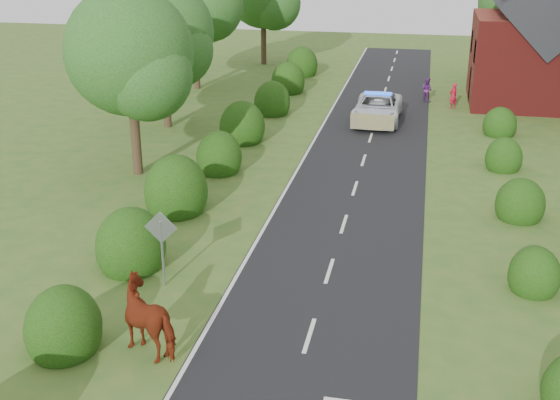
% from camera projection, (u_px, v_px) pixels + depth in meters
% --- Properties ---
extents(ground, '(120.00, 120.00, 0.00)m').
position_uv_depth(ground, '(309.00, 336.00, 19.50)').
color(ground, '#386023').
extents(road, '(6.00, 70.00, 0.02)m').
position_uv_depth(road, '(362.00, 167.00, 33.17)').
color(road, black).
rests_on(road, ground).
extents(road_markings, '(4.96, 70.00, 0.01)m').
position_uv_depth(road_markings, '(322.00, 179.00, 31.58)').
color(road_markings, white).
rests_on(road_markings, road).
extents(hedgerow_left, '(2.75, 50.41, 3.00)m').
position_uv_depth(hedgerow_left, '(208.00, 165.00, 31.12)').
color(hedgerow_left, black).
rests_on(hedgerow_left, ground).
extents(hedgerow_right, '(2.10, 45.78, 2.10)m').
position_uv_depth(hedgerow_right, '(517.00, 194.00, 28.27)').
color(hedgerow_right, black).
rests_on(hedgerow_right, ground).
extents(tree_left_a, '(5.74, 5.60, 8.38)m').
position_uv_depth(tree_left_a, '(134.00, 58.00, 30.21)').
color(tree_left_a, '#332316').
rests_on(tree_left_a, ground).
extents(tree_left_b, '(5.74, 5.60, 8.07)m').
position_uv_depth(tree_left_b, '(166.00, 37.00, 37.90)').
color(tree_left_b, '#332316').
rests_on(tree_left_b, ground).
extents(tree_right_c, '(6.15, 6.00, 8.58)m').
position_uv_depth(tree_right_c, '(525.00, 5.00, 50.31)').
color(tree_right_c, '#332316').
rests_on(tree_right_c, ground).
extents(road_sign, '(1.06, 0.08, 2.53)m').
position_uv_depth(road_sign, '(161.00, 238.00, 21.67)').
color(road_sign, gray).
rests_on(road_sign, ground).
extents(house, '(8.00, 7.40, 9.17)m').
position_uv_depth(house, '(540.00, 44.00, 43.68)').
color(house, maroon).
rests_on(house, ground).
extents(cow, '(2.67, 2.06, 1.68)m').
position_uv_depth(cow, '(153.00, 321.00, 18.63)').
color(cow, maroon).
rests_on(cow, ground).
extents(police_van, '(2.75, 5.82, 1.74)m').
position_uv_depth(police_van, '(377.00, 108.00, 40.63)').
color(police_van, silver).
rests_on(police_van, ground).
extents(pedestrian_red, '(0.68, 0.65, 1.56)m').
position_uv_depth(pedestrian_red, '(453.00, 96.00, 43.66)').
color(pedestrian_red, red).
rests_on(pedestrian_red, ground).
extents(pedestrian_purple, '(0.95, 0.92, 1.54)m').
position_uv_depth(pedestrian_purple, '(427.00, 90.00, 45.35)').
color(pedestrian_purple, '#5B236A').
rests_on(pedestrian_purple, ground).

